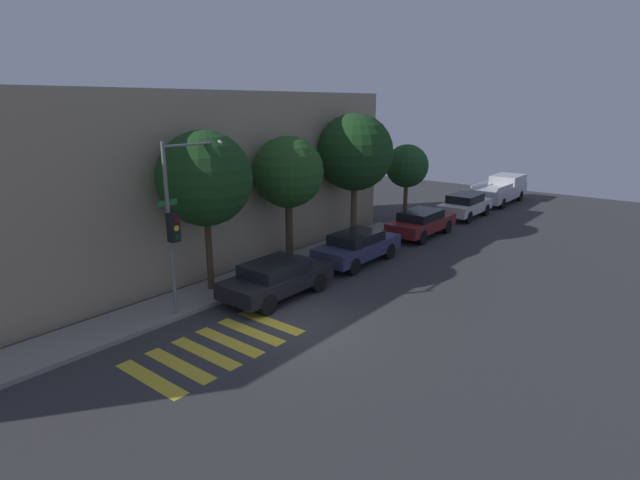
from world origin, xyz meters
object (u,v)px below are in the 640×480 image
at_px(sedan_middle, 357,246).
at_px(tree_behind_truck, 407,166).
at_px(traffic_light_pole, 183,206).
at_px(sedan_near_corner, 277,278).
at_px(tree_near_corner, 205,179).
at_px(pickup_truck, 501,189).
at_px(tree_far_end, 355,153).
at_px(sedan_far_end, 421,222).
at_px(sedan_tail_of_row, 465,205).
at_px(tree_midblock, 288,173).

bearing_deg(sedan_middle, tree_behind_truck, 15.51).
distance_m(traffic_light_pole, sedan_near_corner, 4.22).
distance_m(tree_near_corner, tree_behind_truck, 14.35).
height_order(sedan_near_corner, pickup_truck, pickup_truck).
xyz_separation_m(tree_far_end, tree_behind_truck, (5.21, -0.00, -1.17)).
distance_m(sedan_far_end, sedan_tail_of_row, 5.61).
relative_size(sedan_tail_of_row, pickup_truck, 0.74).
relative_size(sedan_near_corner, sedan_middle, 0.96).
xyz_separation_m(traffic_light_pole, tree_far_end, (10.79, 0.98, 0.80)).
height_order(traffic_light_pole, tree_far_end, tree_far_end).
height_order(sedan_near_corner, sedan_tail_of_row, sedan_tail_of_row).
bearing_deg(tree_near_corner, sedan_near_corner, -63.43).
distance_m(traffic_light_pole, sedan_far_end, 14.08).
bearing_deg(tree_near_corner, tree_behind_truck, 0.00).
height_order(pickup_truck, tree_far_end, tree_far_end).
distance_m(traffic_light_pole, tree_behind_truck, 16.04).
height_order(sedan_tail_of_row, tree_far_end, tree_far_end).
xyz_separation_m(sedan_middle, tree_near_corner, (-6.18, 2.26, 3.44)).
bearing_deg(traffic_light_pole, sedan_middle, -9.19).
relative_size(sedan_far_end, tree_midblock, 0.84).
height_order(pickup_truck, tree_midblock, tree_midblock).
relative_size(tree_midblock, tree_behind_truck, 1.22).
bearing_deg(tree_far_end, traffic_light_pole, -174.78).
bearing_deg(sedan_tail_of_row, tree_behind_truck, 145.88).
bearing_deg(tree_near_corner, tree_midblock, 0.00).
distance_m(sedan_near_corner, sedan_far_end, 10.91).
relative_size(traffic_light_pole, tree_midblock, 1.03).
bearing_deg(tree_behind_truck, sedan_near_corner, -170.29).
height_order(traffic_light_pole, tree_behind_truck, traffic_light_pole).
distance_m(traffic_light_pole, sedan_middle, 8.47).
bearing_deg(sedan_near_corner, pickup_truck, 0.00).
distance_m(sedan_far_end, tree_behind_truck, 4.07).
relative_size(sedan_near_corner, tree_near_corner, 0.73).
height_order(sedan_middle, tree_midblock, tree_midblock).
bearing_deg(sedan_near_corner, sedan_middle, 0.00).
xyz_separation_m(traffic_light_pole, tree_midblock, (5.99, 0.98, 0.34)).
height_order(traffic_light_pole, pickup_truck, traffic_light_pole).
relative_size(sedan_middle, sedan_tail_of_row, 1.04).
bearing_deg(sedan_far_end, tree_behind_truck, 44.71).
relative_size(sedan_near_corner, pickup_truck, 0.74).
xyz_separation_m(sedan_far_end, tree_midblock, (-7.73, 2.26, 3.21)).
bearing_deg(sedan_tail_of_row, traffic_light_pole, 176.23).
height_order(pickup_truck, tree_behind_truck, tree_behind_truck).
bearing_deg(sedan_middle, sedan_near_corner, 180.00).
bearing_deg(pickup_truck, tree_behind_truck, 166.52).
xyz_separation_m(sedan_near_corner, pickup_truck, (22.61, 0.00, 0.18)).
xyz_separation_m(tree_midblock, tree_far_end, (4.80, 0.00, 0.47)).
bearing_deg(sedan_far_end, tree_midblock, 163.72).
height_order(tree_midblock, tree_far_end, tree_far_end).
relative_size(sedan_tail_of_row, tree_near_corner, 0.73).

